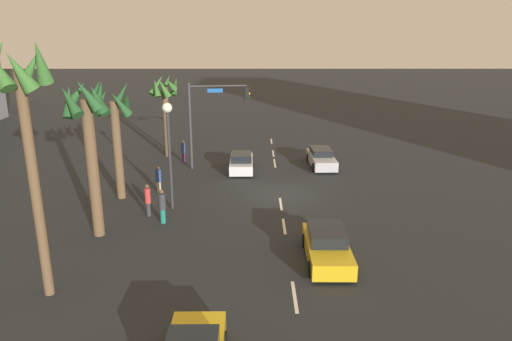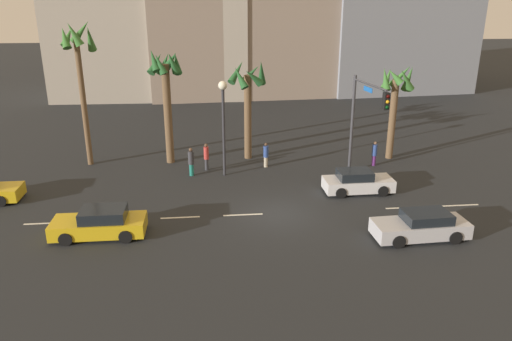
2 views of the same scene
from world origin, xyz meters
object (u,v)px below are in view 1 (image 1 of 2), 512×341
at_px(traffic_signal, 210,111).
at_px(palm_tree_2, 115,120).
at_px(pedestrian_3, 158,179).
at_px(palm_tree_1, 165,97).
at_px(car_1, 327,246).
at_px(pedestrian_1, 183,151).
at_px(palm_tree_0, 88,126).
at_px(car_2, 321,158).
at_px(pedestrian_0, 162,206).
at_px(pedestrian_2, 148,199).
at_px(streetlamp, 169,136).
at_px(palm_tree_3, 23,110).
at_px(car_3, 241,163).

xyz_separation_m(traffic_signal, palm_tree_2, (-6.63, 4.98, 0.59)).
distance_m(pedestrian_3, palm_tree_1, 10.05).
distance_m(car_1, pedestrian_1, 18.87).
height_order(traffic_signal, palm_tree_0, palm_tree_0).
relative_size(car_2, pedestrian_0, 2.44).
distance_m(car_2, pedestrian_0, 14.93).
distance_m(car_1, pedestrian_3, 13.11).
bearing_deg(pedestrian_3, palm_tree_2, 114.78).
xyz_separation_m(pedestrian_3, palm_tree_1, (9.19, 1.07, 3.94)).
bearing_deg(pedestrian_2, pedestrian_0, -134.99).
distance_m(streetlamp, palm_tree_0, 4.94).
distance_m(pedestrian_3, palm_tree_3, 13.70).
bearing_deg(traffic_signal, pedestrian_3, 153.33).
bearing_deg(traffic_signal, palm_tree_2, 143.11).
xyz_separation_m(car_3, palm_tree_0, (-11.36, 6.85, 4.91)).
distance_m(palm_tree_1, palm_tree_2, 10.23).
xyz_separation_m(pedestrian_1, palm_tree_1, (1.75, 1.53, 3.94)).
bearing_deg(streetlamp, palm_tree_3, 160.52).
bearing_deg(car_3, car_2, -77.97).
xyz_separation_m(pedestrian_2, palm_tree_0, (-2.51, 1.96, 4.56)).
bearing_deg(car_1, palm_tree_0, 76.37).
xyz_separation_m(pedestrian_1, palm_tree_2, (-8.43, 2.60, 3.98)).
height_order(palm_tree_1, palm_tree_3, palm_tree_3).
distance_m(traffic_signal, streetlamp, 8.64).
bearing_deg(car_2, pedestrian_2, 132.83).
distance_m(pedestrian_1, palm_tree_1, 4.57).
xyz_separation_m(traffic_signal, pedestrian_3, (-5.64, 2.83, -3.39)).
relative_size(car_3, palm_tree_2, 0.57).
bearing_deg(car_2, palm_tree_3, 144.24).
height_order(pedestrian_3, palm_tree_2, palm_tree_2).
relative_size(car_2, pedestrian_2, 2.48).
bearing_deg(pedestrian_3, palm_tree_3, 171.02).
xyz_separation_m(car_1, pedestrian_3, (9.21, 9.33, 0.24)).
bearing_deg(traffic_signal, car_1, -156.38).
relative_size(car_2, car_3, 1.12).
relative_size(car_1, palm_tree_2, 0.63).
relative_size(pedestrian_0, palm_tree_0, 0.24).
relative_size(palm_tree_2, palm_tree_3, 0.73).
relative_size(traffic_signal, palm_tree_3, 0.66).
relative_size(pedestrian_2, palm_tree_1, 0.28).
bearing_deg(streetlamp, pedestrian_1, 4.89).
distance_m(pedestrian_0, palm_tree_0, 5.64).
bearing_deg(pedestrian_0, palm_tree_0, 117.47).
bearing_deg(palm_tree_1, car_3, -125.12).
distance_m(traffic_signal, palm_tree_3, 18.51).
bearing_deg(streetlamp, traffic_signal, -9.98).
bearing_deg(pedestrian_3, streetlamp, -154.98).
bearing_deg(pedestrian_2, palm_tree_3, 165.13).
height_order(car_3, palm_tree_2, palm_tree_2).
bearing_deg(palm_tree_1, traffic_signal, -132.21).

